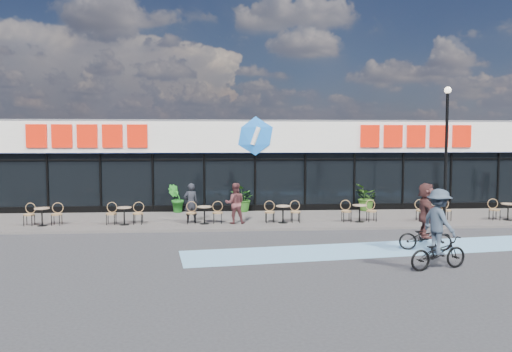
{
  "coord_description": "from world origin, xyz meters",
  "views": [
    {
      "loc": [
        -1.73,
        -17.52,
        3.64
      ],
      "look_at": [
        -0.21,
        3.5,
        2.09
      ],
      "focal_mm": 35.0,
      "sensor_mm": 36.0,
      "label": 1
    }
  ],
  "objects_px": {
    "lamp_post": "(446,144)",
    "potted_plant_right": "(367,197)",
    "patron_left": "(191,203)",
    "patron_right": "(235,203)",
    "cyclist_a": "(426,220)",
    "potted_plant_left": "(176,198)",
    "potted_plant_mid": "(243,198)"
  },
  "relations": [
    {
      "from": "lamp_post",
      "to": "potted_plant_right",
      "type": "relative_size",
      "value": 4.23
    },
    {
      "from": "patron_left",
      "to": "potted_plant_right",
      "type": "bearing_deg",
      "value": -178.33
    },
    {
      "from": "potted_plant_right",
      "to": "patron_left",
      "type": "bearing_deg",
      "value": -161.99
    },
    {
      "from": "potted_plant_right",
      "to": "patron_right",
      "type": "distance_m",
      "value": 7.41
    },
    {
      "from": "patron_left",
      "to": "patron_right",
      "type": "xyz_separation_m",
      "value": [
        1.87,
        -0.53,
        0.02
      ]
    },
    {
      "from": "cyclist_a",
      "to": "potted_plant_left",
      "type": "bearing_deg",
      "value": 136.04
    },
    {
      "from": "potted_plant_right",
      "to": "cyclist_a",
      "type": "relative_size",
      "value": 0.6
    },
    {
      "from": "potted_plant_mid",
      "to": "patron_right",
      "type": "height_order",
      "value": "patron_right"
    },
    {
      "from": "patron_left",
      "to": "cyclist_a",
      "type": "bearing_deg",
      "value": 128.44
    },
    {
      "from": "potted_plant_left",
      "to": "patron_right",
      "type": "bearing_deg",
      "value": -51.29
    },
    {
      "from": "potted_plant_left",
      "to": "patron_left",
      "type": "relative_size",
      "value": 0.81
    },
    {
      "from": "lamp_post",
      "to": "potted_plant_left",
      "type": "distance_m",
      "value": 12.5
    },
    {
      "from": "potted_plant_right",
      "to": "patron_right",
      "type": "height_order",
      "value": "patron_right"
    },
    {
      "from": "lamp_post",
      "to": "potted_plant_left",
      "type": "bearing_deg",
      "value": 158.85
    },
    {
      "from": "lamp_post",
      "to": "cyclist_a",
      "type": "height_order",
      "value": "lamp_post"
    },
    {
      "from": "patron_left",
      "to": "cyclist_a",
      "type": "xyz_separation_m",
      "value": [
        7.96,
        -5.62,
        0.08
      ]
    },
    {
      "from": "lamp_post",
      "to": "potted_plant_left",
      "type": "height_order",
      "value": "lamp_post"
    },
    {
      "from": "cyclist_a",
      "to": "potted_plant_mid",
      "type": "bearing_deg",
      "value": 123.22
    },
    {
      "from": "potted_plant_left",
      "to": "lamp_post",
      "type": "bearing_deg",
      "value": -21.15
    },
    {
      "from": "potted_plant_mid",
      "to": "cyclist_a",
      "type": "distance_m",
      "value": 10.17
    },
    {
      "from": "patron_right",
      "to": "lamp_post",
      "type": "bearing_deg",
      "value": 173.75
    },
    {
      "from": "potted_plant_right",
      "to": "cyclist_a",
      "type": "height_order",
      "value": "cyclist_a"
    },
    {
      "from": "potted_plant_right",
      "to": "lamp_post",
      "type": "bearing_deg",
      "value": -64.85
    },
    {
      "from": "potted_plant_mid",
      "to": "patron_right",
      "type": "distance_m",
      "value": 3.46
    },
    {
      "from": "cyclist_a",
      "to": "patron_left",
      "type": "bearing_deg",
      "value": 144.78
    },
    {
      "from": "patron_right",
      "to": "cyclist_a",
      "type": "distance_m",
      "value": 7.93
    },
    {
      "from": "patron_right",
      "to": "cyclist_a",
      "type": "xyz_separation_m",
      "value": [
        6.08,
        -5.09,
        0.06
      ]
    },
    {
      "from": "potted_plant_mid",
      "to": "potted_plant_right",
      "type": "distance_m",
      "value": 6.12
    },
    {
      "from": "patron_right",
      "to": "patron_left",
      "type": "bearing_deg",
      "value": -15.72
    },
    {
      "from": "potted_plant_left",
      "to": "patron_left",
      "type": "height_order",
      "value": "patron_left"
    },
    {
      "from": "potted_plant_right",
      "to": "cyclist_a",
      "type": "distance_m",
      "value": 8.4
    },
    {
      "from": "potted_plant_left",
      "to": "potted_plant_mid",
      "type": "height_order",
      "value": "potted_plant_left"
    }
  ]
}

